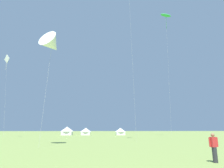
% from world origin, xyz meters
% --- Properties ---
extents(kite_white_diamond, '(3.19, 2.52, 20.01)m').
position_xyz_m(kite_white_diamond, '(-25.19, 43.77, 18.55)').
color(kite_white_diamond, white).
rests_on(kite_white_diamond, ground).
extents(kite_white_delta, '(3.71, 4.10, 14.53)m').
position_xyz_m(kite_white_delta, '(-8.73, 20.93, 12.89)').
color(kite_white_delta, white).
rests_on(kite_white_delta, ground).
extents(kite_green_parafoil, '(3.73, 3.40, 36.13)m').
position_xyz_m(kite_green_parafoil, '(17.49, 48.16, 35.53)').
color(kite_green_parafoil, green).
rests_on(kite_green_parafoil, ground).
extents(person_spectator, '(0.57, 0.31, 1.73)m').
position_xyz_m(person_spectator, '(4.59, 8.53, 0.85)').
color(person_spectator, '#2D2D33').
rests_on(person_spectator, ground).
extents(festival_tent_right, '(4.21, 4.21, 2.74)m').
position_xyz_m(festival_tent_right, '(-12.62, 63.40, 1.51)').
color(festival_tent_right, white).
rests_on(festival_tent_right, ground).
extents(festival_tent_center, '(3.63, 3.63, 2.36)m').
position_xyz_m(festival_tent_center, '(-6.50, 63.40, 1.31)').
color(festival_tent_center, white).
rests_on(festival_tent_center, ground).
extents(festival_tent_left, '(3.61, 3.61, 2.35)m').
position_xyz_m(festival_tent_left, '(5.05, 63.40, 1.30)').
color(festival_tent_left, white).
rests_on(festival_tent_left, ground).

